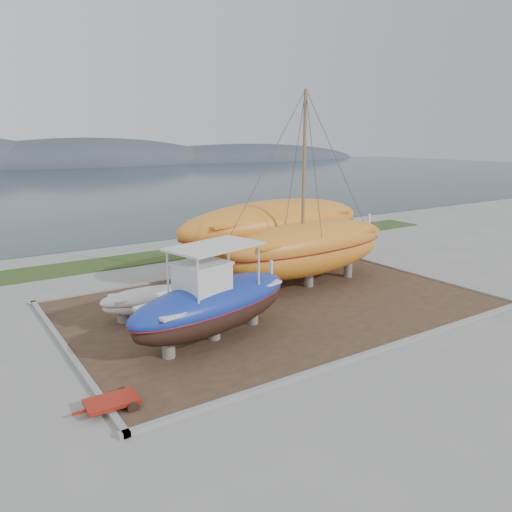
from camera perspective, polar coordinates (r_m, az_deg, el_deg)
ground at (r=19.67m, az=9.27°, el=-8.69°), size 140.00×140.00×0.00m
dirt_patch at (r=22.54m, az=2.35°, el=-5.50°), size 18.00×12.00×0.06m
curb_frame at (r=22.53m, az=2.35°, el=-5.40°), size 18.60×12.60×0.15m
grass_strip at (r=32.19m, az=-9.74°, el=0.16°), size 44.00×3.00×0.08m
sea at (r=84.48m, az=-25.15°, el=7.27°), size 260.00×100.00×0.04m
blue_caique at (r=18.20m, az=-4.90°, el=-4.28°), size 7.67×4.05×3.54m
white_dinghy at (r=21.10m, az=-11.87°, el=-5.27°), size 4.28×1.97×1.25m
orange_sailboat at (r=24.21m, az=6.32°, el=7.23°), size 10.15×3.67×9.39m
orange_bare_hull at (r=26.98m, az=2.17°, el=2.06°), size 12.14×4.39×3.91m
red_trailer at (r=14.95m, az=-16.15°, el=-15.98°), size 2.17×1.14×0.30m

